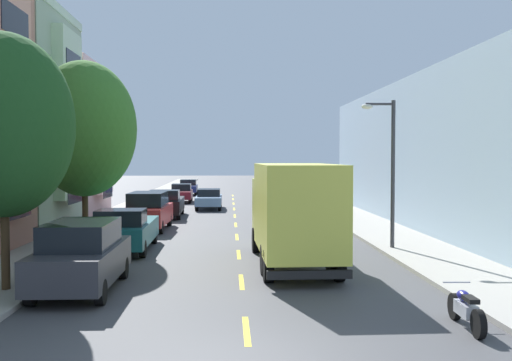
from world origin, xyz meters
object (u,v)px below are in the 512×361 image
(parked_pickup_teal, at_px, (125,230))
(parked_hatchback_orange, at_px, (305,204))
(parked_hatchback_navy, at_px, (188,187))
(parked_suv_silver, at_px, (282,189))
(delivery_box_truck, at_px, (294,209))
(parked_motorcycle, at_px, (466,310))
(moving_sky_sedan, at_px, (209,199))
(parked_hatchback_burgundy, at_px, (181,193))
(parked_pickup_black, at_px, (166,204))
(street_tree_nearest, at_px, (3,125))
(parked_suv_red, at_px, (148,211))
(street_tree_second, at_px, (84,129))
(parked_hatchback_forest, at_px, (293,197))
(street_lamp, at_px, (389,161))
(parked_suv_charcoal, at_px, (81,256))

(parked_pickup_teal, bearing_deg, parked_hatchback_orange, 56.73)
(parked_hatchback_navy, xyz_separation_m, parked_suv_silver, (8.64, -7.24, 0.23))
(delivery_box_truck, height_order, parked_motorcycle, delivery_box_truck)
(moving_sky_sedan, bearing_deg, parked_hatchback_burgundy, 110.97)
(parked_hatchback_orange, distance_m, moving_sky_sedan, 8.34)
(parked_pickup_black, bearing_deg, parked_hatchback_burgundy, 90.05)
(street_tree_nearest, relative_size, parked_pickup_teal, 1.30)
(parked_suv_red, distance_m, moving_sky_sedan, 12.56)
(street_tree_second, distance_m, parked_pickup_black, 12.57)
(street_tree_nearest, bearing_deg, parked_pickup_black, 84.13)
(parked_pickup_black, height_order, parked_motorcycle, parked_pickup_black)
(parked_hatchback_navy, height_order, parked_suv_red, parked_suv_red)
(street_tree_nearest, distance_m, moving_sky_sedan, 27.12)
(parked_motorcycle, bearing_deg, street_tree_nearest, 161.48)
(parked_hatchback_orange, relative_size, moving_sky_sedan, 0.90)
(parked_hatchback_burgundy, bearing_deg, street_tree_second, -95.05)
(parked_hatchback_forest, xyz_separation_m, moving_sky_sedan, (-6.15, -0.92, -0.01))
(parked_hatchback_forest, bearing_deg, moving_sky_sedan, -171.49)
(parked_hatchback_forest, bearing_deg, street_tree_second, -120.31)
(parked_pickup_teal, bearing_deg, delivery_box_truck, -30.71)
(street_tree_second, bearing_deg, street_lamp, -9.28)
(parked_hatchback_orange, xyz_separation_m, parked_motorcycle, (0.34, -24.62, -0.35))
(parked_hatchback_navy, relative_size, parked_motorcycle, 1.96)
(parked_suv_charcoal, bearing_deg, parked_hatchback_navy, 89.89)
(street_tree_second, height_order, delivery_box_truck, street_tree_second)
(street_tree_second, distance_m, parked_suv_charcoal, 9.70)
(street_tree_nearest, height_order, parked_suv_red, street_tree_nearest)
(delivery_box_truck, bearing_deg, parked_motorcycle, -68.26)
(delivery_box_truck, xyz_separation_m, parked_hatchback_forest, (2.55, 23.72, -1.20))
(parked_motorcycle, bearing_deg, delivery_box_truck, 111.74)
(parked_hatchback_navy, bearing_deg, parked_pickup_teal, -90.14)
(parked_pickup_teal, distance_m, parked_suv_charcoal, 7.06)
(street_lamp, xyz_separation_m, parked_hatchback_navy, (-10.30, 35.59, -2.80))
(moving_sky_sedan, xyz_separation_m, parked_motorcycle, (6.55, -30.19, -0.34))
(street_lamp, distance_m, parked_hatchback_navy, 37.16)
(street_tree_nearest, distance_m, parked_hatchback_burgundy, 33.22)
(street_tree_second, height_order, parked_motorcycle, street_tree_second)
(street_lamp, xyz_separation_m, parked_hatchback_forest, (-1.57, 20.41, -2.80))
(parked_pickup_black, height_order, parked_hatchback_forest, parked_pickup_black)
(parked_hatchback_navy, height_order, parked_motorcycle, parked_hatchback_navy)
(parked_suv_silver, distance_m, parked_hatchback_orange, 14.43)
(parked_suv_silver, relative_size, parked_hatchback_orange, 1.19)
(parked_hatchback_burgundy, xyz_separation_m, parked_hatchback_orange, (8.70, -12.05, 0.00))
(street_lamp, bearing_deg, parked_hatchback_burgundy, 111.46)
(street_lamp, distance_m, moving_sky_sedan, 21.16)
(street_tree_nearest, relative_size, parked_suv_charcoal, 1.44)
(parked_pickup_black, height_order, parked_suv_silver, parked_suv_silver)
(delivery_box_truck, relative_size, parked_suv_silver, 1.61)
(moving_sky_sedan, bearing_deg, delivery_box_truck, -81.02)
(parked_hatchback_navy, relative_size, parked_suv_red, 0.83)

